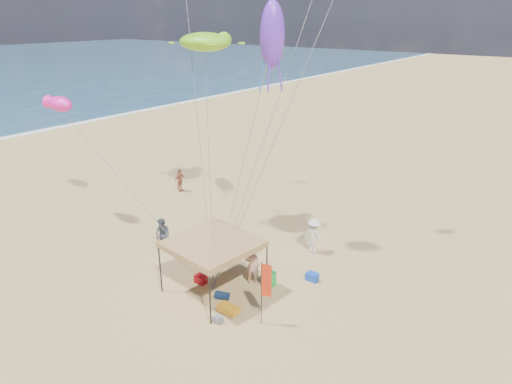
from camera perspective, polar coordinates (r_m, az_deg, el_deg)
ground at (r=20.50m, az=-5.21°, el=-12.95°), size 280.00×280.00×0.00m
canopy_tent at (r=19.28m, az=-5.51°, el=-3.63°), size 6.61×6.61×4.10m
feather_flag at (r=17.84m, az=1.14°, el=-11.37°), size 0.41×0.14×2.79m
cooler_red at (r=21.45m, az=-6.89°, el=-10.72°), size 0.54×0.38×0.38m
cooler_blue at (r=21.63m, az=7.00°, el=-10.43°), size 0.54×0.38×0.38m
bag_navy at (r=20.27m, az=-4.24°, el=-12.74°), size 0.69×0.54×0.36m
bag_orange at (r=24.31m, az=-2.92°, el=-6.51°), size 0.54×0.69×0.36m
chair_green at (r=21.02m, az=1.60°, el=-10.77°), size 0.50×0.50×0.70m
chair_yellow at (r=23.13m, az=-5.42°, el=-7.65°), size 0.50×0.50×0.70m
crate_grey at (r=19.00m, az=-4.77°, el=-15.52°), size 0.34×0.30×0.28m
beach_cart at (r=19.44m, az=-3.44°, el=-14.31°), size 0.90×0.50×0.24m
person_near_a at (r=20.93m, az=-0.47°, el=-9.15°), size 0.79×0.71×1.80m
person_near_b at (r=24.09m, az=-11.54°, el=-5.29°), size 0.97×0.81×1.80m
person_near_c at (r=23.65m, az=7.23°, el=-5.43°), size 1.22×0.71×1.88m
person_far_a at (r=32.03m, az=-9.48°, el=1.47°), size 0.45×0.97×1.62m
turtle_kite at (r=24.99m, az=-6.39°, el=18.08°), size 3.30×2.84×0.97m
fish_kite at (r=27.99m, az=-23.21°, el=10.05°), size 2.12×1.61×0.84m
squid_kite at (r=22.03m, az=2.05°, el=19.00°), size 1.38×1.38×2.99m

